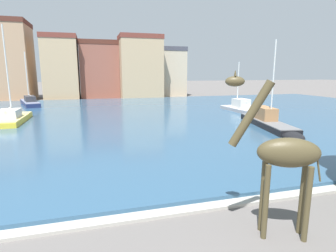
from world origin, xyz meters
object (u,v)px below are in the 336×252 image
(sailboat_grey, at_px, (237,108))
(sailboat_black, at_px, (270,124))
(sailboat_yellow, at_px, (12,119))
(giraffe_statue, at_px, (283,156))
(sailboat_navy, at_px, (29,103))

(sailboat_grey, height_order, sailboat_black, sailboat_black)
(sailboat_grey, bearing_deg, sailboat_yellow, -177.91)
(giraffe_statue, distance_m, sailboat_black, 15.76)
(sailboat_navy, relative_size, sailboat_yellow, 1.05)
(sailboat_navy, distance_m, sailboat_yellow, 14.35)
(sailboat_navy, height_order, sailboat_black, sailboat_navy)
(sailboat_grey, relative_size, sailboat_black, 0.67)
(sailboat_yellow, bearing_deg, sailboat_navy, 95.18)
(sailboat_black, bearing_deg, giraffe_statue, -125.13)
(sailboat_navy, distance_m, sailboat_grey, 28.64)
(sailboat_navy, xyz_separation_m, sailboat_grey, (25.30, -13.42, -0.00))
(giraffe_statue, relative_size, sailboat_yellow, 0.54)
(sailboat_navy, height_order, sailboat_yellow, sailboat_yellow)
(sailboat_navy, relative_size, sailboat_black, 0.99)
(giraffe_statue, distance_m, sailboat_yellow, 25.17)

